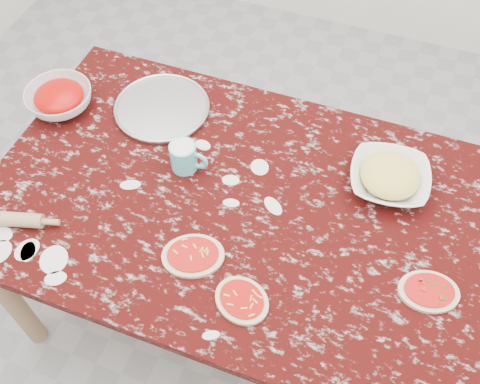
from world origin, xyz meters
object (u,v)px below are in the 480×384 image
object	(u,v)px
pizza_tray	(162,108)
worktable	(240,216)
cheese_bowl	(389,179)
flour_mug	(185,157)
rolling_pin	(6,219)
sauce_bowl	(60,99)

from	to	relation	value
pizza_tray	worktable	bearing A→B (deg)	-34.80
worktable	cheese_bowl	bearing A→B (deg)	28.40
worktable	flour_mug	size ratio (longest dim) A/B	12.52
rolling_pin	sauce_bowl	bearing A→B (deg)	102.61
pizza_tray	sauce_bowl	xyz separation A→B (m)	(-0.34, -0.11, 0.03)
cheese_bowl	rolling_pin	world-z (taller)	cheese_bowl
pizza_tray	sauce_bowl	bearing A→B (deg)	-162.21
sauce_bowl	flour_mug	xyz separation A→B (m)	(0.53, -0.10, 0.02)
worktable	rolling_pin	size ratio (longest dim) A/B	7.18
cheese_bowl	rolling_pin	size ratio (longest dim) A/B	1.12
flour_mug	sauce_bowl	bearing A→B (deg)	169.33
pizza_tray	cheese_bowl	size ratio (longest dim) A/B	1.32
pizza_tray	rolling_pin	bearing A→B (deg)	-111.29
sauce_bowl	pizza_tray	bearing A→B (deg)	17.79
pizza_tray	cheese_bowl	bearing A→B (deg)	-3.59
pizza_tray	rolling_pin	world-z (taller)	rolling_pin
flour_mug	rolling_pin	size ratio (longest dim) A/B	0.57
pizza_tray	flour_mug	size ratio (longest dim) A/B	2.59
sauce_bowl	cheese_bowl	xyz separation A→B (m)	(1.16, 0.06, -0.01)
sauce_bowl	cheese_bowl	size ratio (longest dim) A/B	0.93
worktable	sauce_bowl	world-z (taller)	sauce_bowl
pizza_tray	flour_mug	bearing A→B (deg)	-48.64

